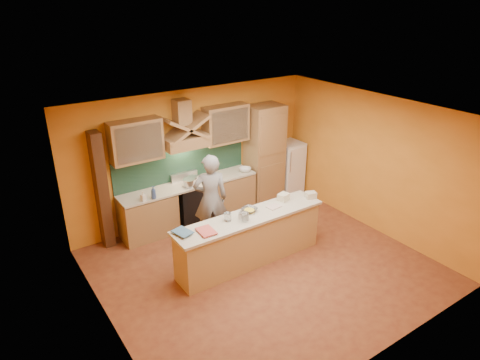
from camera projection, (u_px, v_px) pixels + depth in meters
floor at (264, 267)px, 7.72m from camera, size 5.50×5.00×0.01m
ceiling at (268, 116)px, 6.60m from camera, size 5.50×5.00×0.01m
wall_back at (194, 155)px, 9.05m from camera, size 5.50×0.02×2.80m
wall_front at (389, 271)px, 5.26m from camera, size 5.50×0.02×2.80m
wall_left at (103, 248)px, 5.74m from camera, size 0.02×5.00×2.80m
wall_right at (374, 164)px, 8.58m from camera, size 0.02×5.00×2.80m
base_cabinet_left at (148, 216)px, 8.57m from camera, size 1.10×0.60×0.86m
base_cabinet_right at (228, 194)px, 9.55m from camera, size 1.10×0.60×0.86m
counter_top at (189, 184)px, 8.87m from camera, size 3.00×0.62×0.04m
stove at (190, 204)px, 9.05m from camera, size 0.60×0.58×0.90m
backsplash at (182, 164)px, 8.95m from camera, size 3.00×0.03×0.70m
range_hood at (186, 141)px, 8.54m from camera, size 0.92×0.50×0.24m
hood_chimney at (182, 112)px, 8.38m from camera, size 0.30×0.30×0.50m
upper_cabinet_left at (136, 141)px, 8.01m from camera, size 1.00×0.35×0.80m
upper_cabinet_right at (226, 124)px, 9.04m from camera, size 1.00×0.35×0.80m
pantry_column at (264, 155)px, 9.77m from camera, size 0.80×0.60×2.30m
fridge at (288, 168)px, 10.36m from camera, size 0.58×0.60×1.30m
trim_column_left at (102, 191)px, 7.98m from camera, size 0.20×0.30×2.30m
island_body at (250, 240)px, 7.72m from camera, size 2.80×0.55×0.88m
island_top at (250, 217)px, 7.53m from camera, size 2.90×0.62×0.05m
person at (211, 199)px, 8.21m from camera, size 0.77×0.64×1.82m
pot_large at (189, 184)px, 8.71m from camera, size 0.31×0.31×0.16m
pot_small at (193, 181)px, 8.88m from camera, size 0.27×0.27×0.13m
soap_bottle_a at (143, 196)px, 8.08m from camera, size 0.11×0.11×0.19m
soap_bottle_b at (153, 192)px, 8.16m from camera, size 0.14×0.14×0.26m
bowl_back at (245, 170)px, 9.44m from camera, size 0.34×0.34×0.08m
dish_rack at (209, 177)px, 9.03m from camera, size 0.31×0.28×0.09m
book_lower at (199, 234)px, 6.93m from camera, size 0.28×0.36×0.03m
book_upper at (177, 235)px, 6.86m from camera, size 0.31×0.37×0.02m
jar_large at (245, 217)px, 7.32m from camera, size 0.17×0.17×0.16m
jar_small at (228, 217)px, 7.33m from camera, size 0.14×0.14×0.14m
kitchen_scale at (243, 216)px, 7.41m from camera, size 0.13×0.13×0.10m
mixing_bowl at (249, 210)px, 7.65m from camera, size 0.34×0.34×0.07m
cloth at (274, 207)px, 7.82m from camera, size 0.27×0.21×0.02m
grocery_bag_a at (283, 197)px, 8.06m from camera, size 0.24×0.21×0.13m
grocery_bag_b at (311, 195)px, 8.15m from camera, size 0.23×0.21×0.12m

